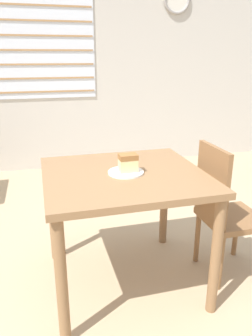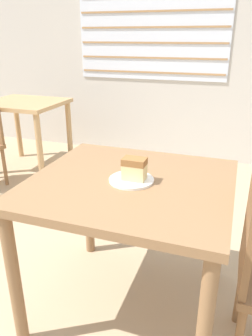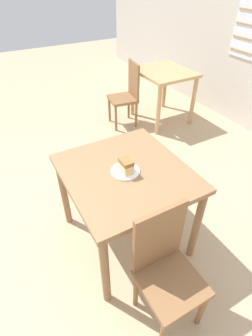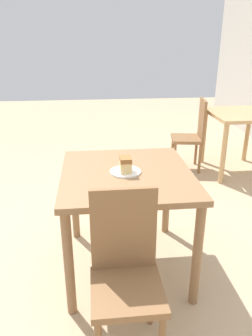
{
  "view_description": "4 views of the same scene",
  "coord_description": "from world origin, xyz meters",
  "px_view_note": "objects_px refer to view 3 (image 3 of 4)",
  "views": [
    {
      "loc": [
        -0.4,
        -1.32,
        1.44
      ],
      "look_at": [
        0.08,
        0.45,
        0.81
      ],
      "focal_mm": 35.0,
      "sensor_mm": 36.0,
      "label": 1
    },
    {
      "loc": [
        0.52,
        -0.89,
        1.41
      ],
      "look_at": [
        0.06,
        0.44,
        0.84
      ],
      "focal_mm": 35.0,
      "sensor_mm": 36.0,
      "label": 2
    },
    {
      "loc": [
        1.38,
        -0.26,
        1.99
      ],
      "look_at": [
        0.1,
        0.45,
        0.82
      ],
      "focal_mm": 28.0,
      "sensor_mm": 36.0,
      "label": 3
    },
    {
      "loc": [
        2.12,
        0.24,
        1.64
      ],
      "look_at": [
        0.07,
        0.46,
        0.8
      ],
      "focal_mm": 35.0,
      "sensor_mm": 36.0,
      "label": 4
    }
  ],
  "objects_px": {
    "dining_table_near": "(126,182)",
    "chair_near_window": "(166,268)",
    "chair_far_corner": "(127,93)",
    "dining_table_far": "(164,80)",
    "plate": "(125,171)",
    "cake_slice": "(126,166)"
  },
  "relations": [
    {
      "from": "dining_table_near",
      "to": "dining_table_far",
      "type": "height_order",
      "value": "dining_table_near"
    },
    {
      "from": "chair_far_corner",
      "to": "plate",
      "type": "distance_m",
      "value": 2.18
    },
    {
      "from": "dining_table_near",
      "to": "dining_table_far",
      "type": "bearing_deg",
      "value": 137.56
    },
    {
      "from": "dining_table_near",
      "to": "chair_near_window",
      "type": "height_order",
      "value": "chair_near_window"
    },
    {
      "from": "dining_table_near",
      "to": "chair_far_corner",
      "type": "height_order",
      "value": "chair_far_corner"
    },
    {
      "from": "chair_far_corner",
      "to": "plate",
      "type": "height_order",
      "value": "chair_far_corner"
    },
    {
      "from": "dining_table_near",
      "to": "plate",
      "type": "relative_size",
      "value": 4.47
    },
    {
      "from": "dining_table_far",
      "to": "cake_slice",
      "type": "xyz_separation_m",
      "value": [
        1.76,
        -1.6,
        0.21
      ]
    },
    {
      "from": "chair_far_corner",
      "to": "dining_table_far",
      "type": "bearing_deg",
      "value": 84.76
    },
    {
      "from": "plate",
      "to": "chair_far_corner",
      "type": "bearing_deg",
      "value": 150.55
    },
    {
      "from": "dining_table_near",
      "to": "cake_slice",
      "type": "relative_size",
      "value": 8.8
    },
    {
      "from": "chair_near_window",
      "to": "cake_slice",
      "type": "xyz_separation_m",
      "value": [
        -0.63,
        0.07,
        0.36
      ]
    },
    {
      "from": "dining_table_far",
      "to": "chair_far_corner",
      "type": "distance_m",
      "value": 0.57
    },
    {
      "from": "dining_table_far",
      "to": "plate",
      "type": "relative_size",
      "value": 3.79
    },
    {
      "from": "chair_near_window",
      "to": "chair_far_corner",
      "type": "xyz_separation_m",
      "value": [
        -2.53,
        1.13,
        0.0
      ]
    },
    {
      "from": "dining_table_near",
      "to": "chair_near_window",
      "type": "distance_m",
      "value": 0.68
    },
    {
      "from": "chair_near_window",
      "to": "dining_table_near",
      "type": "bearing_deg",
      "value": 83.32
    },
    {
      "from": "dining_table_near",
      "to": "chair_near_window",
      "type": "relative_size",
      "value": 1.04
    },
    {
      "from": "dining_table_near",
      "to": "plate",
      "type": "bearing_deg",
      "value": -51.52
    },
    {
      "from": "dining_table_near",
      "to": "chair_far_corner",
      "type": "bearing_deg",
      "value": 150.67
    },
    {
      "from": "dining_table_near",
      "to": "cake_slice",
      "type": "xyz_separation_m",
      "value": [
        0.02,
        -0.01,
        0.18
      ]
    },
    {
      "from": "chair_near_window",
      "to": "plate",
      "type": "distance_m",
      "value": 0.72
    }
  ]
}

